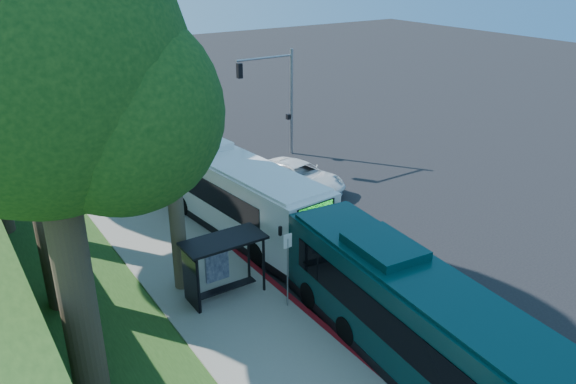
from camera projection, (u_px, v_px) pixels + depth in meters
ground at (323, 225)px, 28.12m from camera, size 140.00×140.00×0.00m
sidewalk at (188, 265)px, 24.39m from camera, size 4.50×70.00×0.12m
red_curb at (282, 291)px, 22.48m from camera, size 0.25×30.00×0.13m
grass_verge at (26, 254)px, 25.35m from camera, size 8.00×70.00×0.06m
bus_shelter at (217, 257)px, 21.53m from camera, size 3.20×1.51×2.55m
stop_sign_pole at (288, 261)px, 20.72m from camera, size 0.35×0.06×3.17m
traffic_signal_pole at (278, 91)px, 35.98m from camera, size 4.10×0.30×7.00m
tree_0 at (12, 0)px, 17.43m from camera, size 8.40×8.00×15.70m
tree_6 at (44, 84)px, 13.15m from camera, size 7.56×7.20×13.74m
white_bus at (227, 188)px, 27.61m from camera, size 3.95×13.21×3.88m
teal_bus at (419, 321)px, 17.72m from camera, size 3.69×12.74×3.75m
pickup at (299, 177)px, 32.07m from camera, size 3.82×6.12×1.58m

